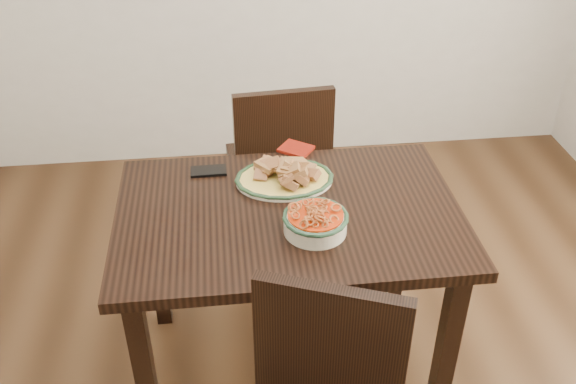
{
  "coord_description": "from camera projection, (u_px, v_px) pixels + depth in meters",
  "views": [
    {
      "loc": [
        -0.34,
        -1.65,
        1.99
      ],
      "look_at": [
        -0.14,
        0.09,
        0.81
      ],
      "focal_mm": 40.0,
      "sensor_mm": 36.0,
      "label": 1
    }
  ],
  "objects": [
    {
      "name": "chair_far",
      "position": [
        280.0,
        161.0,
        2.87
      ],
      "size": [
        0.45,
        0.45,
        0.89
      ],
      "rotation": [
        0.0,
        0.0,
        3.23
      ],
      "color": "black",
      "rests_on": "ground"
    },
    {
      "name": "dining_table",
      "position": [
        289.0,
        235.0,
        2.19
      ],
      "size": [
        1.15,
        0.76,
        0.75
      ],
      "color": "black",
      "rests_on": "ground"
    },
    {
      "name": "floor",
      "position": [
        326.0,
        375.0,
        2.5
      ],
      "size": [
        3.5,
        3.5,
        0.0
      ],
      "primitive_type": "plane",
      "color": "#341F10",
      "rests_on": "ground"
    },
    {
      "name": "smartphone",
      "position": [
        209.0,
        171.0,
        2.32
      ],
      "size": [
        0.13,
        0.07,
        0.01
      ],
      "primitive_type": "cube",
      "rotation": [
        0.0,
        0.0,
        0.01
      ],
      "color": "black",
      "rests_on": "dining_table"
    },
    {
      "name": "napkin",
      "position": [
        296.0,
        149.0,
        2.45
      ],
      "size": [
        0.15,
        0.15,
        0.01
      ],
      "primitive_type": "cube",
      "rotation": [
        0.0,
        0.0,
        -0.62
      ],
      "color": "maroon",
      "rests_on": "dining_table"
    },
    {
      "name": "fish_plate",
      "position": [
        284.0,
        171.0,
        2.25
      ],
      "size": [
        0.34,
        0.27,
        0.11
      ],
      "color": "beige",
      "rests_on": "dining_table"
    },
    {
      "name": "noodle_bowl",
      "position": [
        315.0,
        220.0,
        2.01
      ],
      "size": [
        0.21,
        0.21,
        0.08
      ],
      "color": "beige",
      "rests_on": "dining_table"
    }
  ]
}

